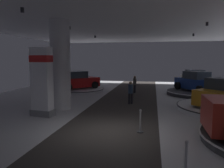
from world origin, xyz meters
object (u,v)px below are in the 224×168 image
brand_sign_pylon (42,81)px  visitor_walking_far (131,91)px  display_car_deep_right (195,78)px  display_platform_far_right (197,93)px  display_car_far_left (77,81)px  display_car_far_right (197,82)px  display_platform_deep_right (195,86)px  column_left (60,65)px  visitor_walking_near (135,83)px  display_platform_far_left (77,90)px

brand_sign_pylon → visitor_walking_far: (4.42, 4.08, -1.04)m
display_car_deep_right → display_platform_far_right: size_ratio=0.84×
brand_sign_pylon → display_car_far_left: brand_sign_pylon is taller
display_car_far_right → visitor_walking_far: 7.45m
brand_sign_pylon → display_platform_far_right: (9.78, 9.24, -1.75)m
brand_sign_pylon → display_platform_far_right: bearing=43.4°
display_platform_deep_right → display_car_deep_right: display_car_deep_right is taller
display_platform_far_right → visitor_walking_far: size_ratio=3.33×
display_platform_deep_right → visitor_walking_far: 11.98m
display_platform_deep_right → display_car_far_left: (-11.90, -4.90, 0.87)m
column_left → display_platform_deep_right: bearing=50.8°
brand_sign_pylon → display_platform_deep_right: bearing=53.9°
brand_sign_pylon → display_car_deep_right: (10.48, 14.40, -0.93)m
display_car_far_left → visitor_walking_near: (5.69, -0.20, -0.10)m
display_platform_deep_right → brand_sign_pylon: bearing=-126.1°
display_car_deep_right → display_platform_far_left: size_ratio=0.86×
column_left → display_platform_far_left: size_ratio=1.06×
visitor_walking_near → display_platform_far_right: bearing=-0.3°
display_car_far_right → visitor_walking_near: size_ratio=2.85×
visitor_walking_near → display_car_far_right: bearing=-0.1°
visitor_walking_near → visitor_walking_far: 5.20m
column_left → display_platform_far_left: (-1.67, 7.65, -2.61)m
display_car_far_left → display_car_far_right: (11.18, -0.21, 0.09)m
column_left → display_car_deep_right: size_ratio=1.23×
display_platform_far_left → display_car_far_left: display_car_far_left is taller
display_platform_far_right → display_car_deep_right: bearing=82.2°
column_left → display_car_far_right: (9.48, 7.42, -1.65)m
brand_sign_pylon → display_platform_deep_right: size_ratio=0.82×
column_left → display_platform_far_right: bearing=37.9°
display_car_deep_right → visitor_walking_far: display_car_deep_right is taller
display_platform_deep_right → visitor_walking_near: size_ratio=2.88×
display_platform_far_left → display_platform_far_right: 11.17m
visitor_walking_near → display_platform_far_left: bearing=177.7°
display_car_far_right → display_platform_far_left: bearing=178.8°
display_platform_far_left → visitor_walking_near: bearing=-2.3°
brand_sign_pylon → visitor_walking_near: 10.26m
display_platform_far_left → display_car_far_right: 11.20m
display_car_deep_right → display_car_far_right: (-0.72, -5.14, 0.09)m
column_left → display_platform_deep_right: column_left is taller
column_left → visitor_walking_near: bearing=61.7°
display_platform_far_left → display_car_far_right: display_car_far_right is taller
display_platform_deep_right → display_platform_far_left: display_platform_deep_right is taller
display_car_far_right → visitor_walking_near: (-5.49, 0.01, -0.20)m
display_car_deep_right → display_platform_far_left: 12.88m
brand_sign_pylon → display_car_far_right: (9.76, 9.27, -0.84)m
display_platform_deep_right → display_platform_far_left: (-11.88, -4.87, -0.00)m
display_car_far_right → visitor_walking_near: 5.49m
display_car_far_left → visitor_walking_near: bearing=-2.1°
brand_sign_pylon → display_car_far_right: size_ratio=0.83×
brand_sign_pylon → display_platform_far_left: 9.77m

